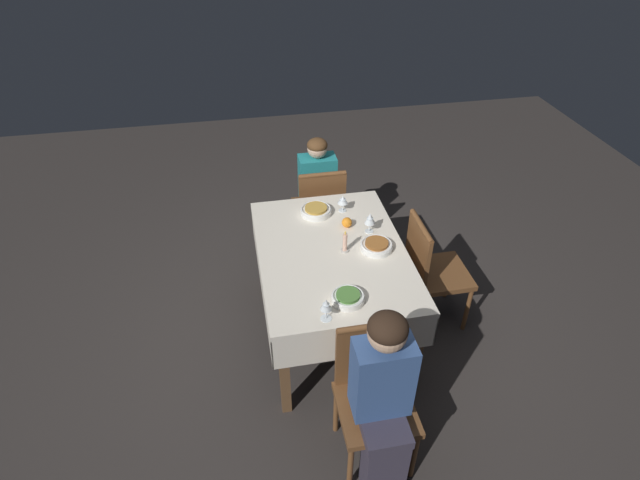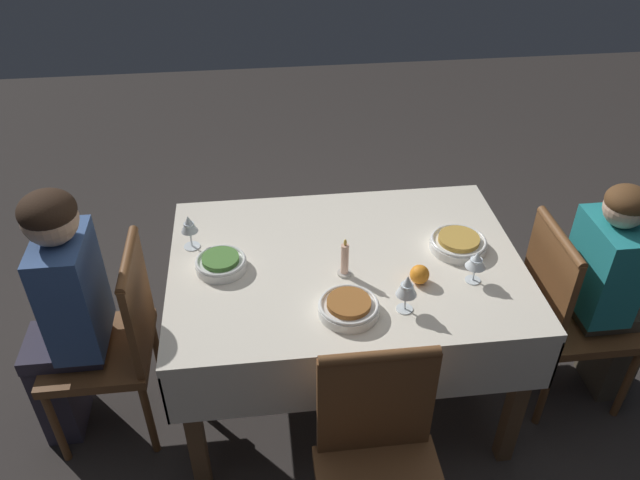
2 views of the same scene
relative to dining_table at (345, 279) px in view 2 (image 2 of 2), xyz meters
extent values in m
plane|color=#332D2B|center=(0.00, 0.00, -0.66)|extent=(8.00, 8.00, 0.00)
cube|color=silver|center=(0.00, 0.00, 0.08)|extent=(1.35, 0.96, 0.04)
cube|color=silver|center=(0.00, 0.48, -0.06)|extent=(1.35, 0.01, 0.23)
cube|color=silver|center=(0.00, -0.48, -0.06)|extent=(1.35, 0.01, 0.23)
cube|color=silver|center=(0.67, 0.00, -0.06)|extent=(0.01, 0.96, 0.23)
cube|color=silver|center=(-0.67, 0.00, -0.06)|extent=(0.01, 0.96, 0.23)
cube|color=brown|center=(0.60, 0.41, -0.30)|extent=(0.06, 0.06, 0.72)
cube|color=brown|center=(-0.60, 0.41, -0.30)|extent=(0.06, 0.06, 0.72)
cube|color=brown|center=(0.60, -0.41, -0.30)|extent=(0.06, 0.06, 0.72)
cube|color=brown|center=(-0.60, -0.41, -0.30)|extent=(0.06, 0.06, 0.72)
cube|color=brown|center=(-0.99, -0.04, -0.24)|extent=(0.41, 0.41, 0.04)
cube|color=brown|center=(-0.80, -0.04, -0.01)|extent=(0.03, 0.38, 0.43)
cylinder|color=brown|center=(-0.80, -0.04, 0.21)|extent=(0.04, 0.37, 0.04)
cylinder|color=brown|center=(-1.17, 0.14, -0.46)|extent=(0.03, 0.03, 0.40)
cylinder|color=brown|center=(-1.17, -0.22, -0.46)|extent=(0.03, 0.03, 0.40)
cylinder|color=brown|center=(-0.81, 0.14, -0.46)|extent=(0.03, 0.03, 0.40)
cylinder|color=brown|center=(-0.81, -0.22, -0.46)|extent=(0.03, 0.03, 0.40)
cube|color=brown|center=(0.99, -0.09, -0.24)|extent=(0.41, 0.41, 0.04)
cube|color=brown|center=(0.80, -0.09, -0.01)|extent=(0.03, 0.38, 0.43)
cylinder|color=brown|center=(0.80, -0.09, 0.21)|extent=(0.04, 0.37, 0.04)
cylinder|color=brown|center=(1.17, -0.27, -0.46)|extent=(0.03, 0.03, 0.40)
cylinder|color=brown|center=(1.17, 0.09, -0.46)|extent=(0.03, 0.03, 0.40)
cylinder|color=brown|center=(0.81, -0.27, -0.46)|extent=(0.03, 0.03, 0.40)
cylinder|color=brown|center=(0.81, 0.09, -0.46)|extent=(0.03, 0.03, 0.40)
cube|color=brown|center=(0.01, -0.61, -0.01)|extent=(0.38, 0.03, 0.43)
cylinder|color=brown|center=(0.01, -0.61, 0.21)|extent=(0.37, 0.04, 0.04)
cube|color=#383342|center=(-1.19, -0.04, -0.44)|extent=(0.14, 0.22, 0.44)
cube|color=#383342|center=(-1.10, -0.04, -0.19)|extent=(0.31, 0.24, 0.06)
cube|color=#38568E|center=(-1.02, -0.04, 0.07)|extent=(0.18, 0.30, 0.47)
sphere|color=#D6A884|center=(-1.02, -0.04, 0.40)|extent=(0.19, 0.19, 0.19)
ellipsoid|color=black|center=(-1.02, -0.04, 0.43)|extent=(0.19, 0.19, 0.13)
cube|color=#4C4233|center=(1.19, -0.09, -0.44)|extent=(0.14, 0.22, 0.44)
cube|color=#4C4233|center=(1.10, -0.09, -0.19)|extent=(0.31, 0.24, 0.06)
cube|color=teal|center=(1.02, -0.09, 0.04)|extent=(0.18, 0.30, 0.41)
sphere|color=beige|center=(1.02, -0.09, 0.32)|extent=(0.16, 0.16, 0.16)
ellipsoid|color=brown|center=(1.02, -0.09, 0.35)|extent=(0.16, 0.16, 0.11)
cylinder|color=white|center=(-0.47, 0.01, 0.11)|extent=(0.19, 0.19, 0.04)
torus|color=white|center=(-0.47, 0.01, 0.13)|extent=(0.19, 0.19, 0.01)
cylinder|color=#4C7F38|center=(-0.47, 0.01, 0.14)|extent=(0.14, 0.14, 0.02)
cylinder|color=white|center=(-0.59, 0.16, 0.10)|extent=(0.06, 0.06, 0.00)
cylinder|color=white|center=(-0.59, 0.16, 0.13)|extent=(0.01, 0.01, 0.07)
cone|color=white|center=(-0.59, 0.16, 0.21)|extent=(0.07, 0.07, 0.07)
cylinder|color=white|center=(-0.59, 0.16, 0.19)|extent=(0.04, 0.04, 0.03)
cylinder|color=white|center=(0.45, 0.03, 0.11)|extent=(0.22, 0.22, 0.04)
torus|color=white|center=(0.45, 0.03, 0.13)|extent=(0.22, 0.22, 0.01)
cylinder|color=gold|center=(0.45, 0.03, 0.14)|extent=(0.16, 0.16, 0.02)
cylinder|color=white|center=(0.45, -0.17, 0.10)|extent=(0.06, 0.06, 0.00)
cylinder|color=white|center=(0.45, -0.17, 0.13)|extent=(0.01, 0.01, 0.06)
cone|color=white|center=(0.45, -0.17, 0.19)|extent=(0.08, 0.08, 0.06)
cylinder|color=white|center=(0.45, -0.17, 0.18)|extent=(0.05, 0.05, 0.03)
cylinder|color=white|center=(-0.03, -0.29, 0.11)|extent=(0.21, 0.21, 0.04)
torus|color=white|center=(-0.03, -0.29, 0.13)|extent=(0.21, 0.21, 0.01)
cylinder|color=#995B28|center=(-0.03, -0.29, 0.14)|extent=(0.15, 0.15, 0.02)
cylinder|color=white|center=(0.16, -0.30, 0.10)|extent=(0.06, 0.06, 0.00)
cylinder|color=white|center=(0.16, -0.30, 0.13)|extent=(0.01, 0.01, 0.07)
cone|color=white|center=(0.16, -0.30, 0.21)|extent=(0.07, 0.07, 0.08)
cylinder|color=white|center=(0.16, -0.30, 0.19)|extent=(0.04, 0.04, 0.04)
cylinder|color=beige|center=(-0.02, -0.08, 0.10)|extent=(0.05, 0.05, 0.01)
cylinder|color=beige|center=(-0.02, -0.08, 0.17)|extent=(0.03, 0.03, 0.13)
ellipsoid|color=#F9C64C|center=(-0.02, -0.08, 0.24)|extent=(0.01, 0.01, 0.03)
sphere|color=orange|center=(0.25, -0.16, 0.13)|extent=(0.07, 0.07, 0.07)
camera|label=1|loc=(-2.50, 0.56, 2.12)|focal=28.00mm
camera|label=2|loc=(-0.32, -1.86, 1.58)|focal=35.00mm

